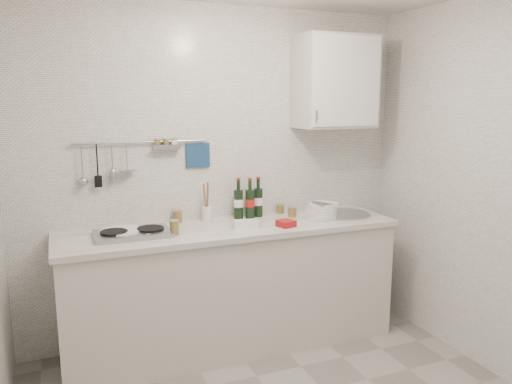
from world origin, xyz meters
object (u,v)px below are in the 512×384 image
at_px(wall_cabinet, 335,82).
at_px(plate_stack_sink, 321,211).
at_px(wine_bottles, 249,198).
at_px(utensil_crock, 207,212).
at_px(plate_stack_hob, 120,233).

bearing_deg(wall_cabinet, plate_stack_sink, -143.63).
height_order(wall_cabinet, wine_bottles, wall_cabinet).
bearing_deg(plate_stack_sink, utensil_crock, 166.58).
xyz_separation_m(plate_stack_sink, utensil_crock, (-0.86, 0.21, 0.02)).
xyz_separation_m(plate_stack_hob, wine_bottles, (0.99, 0.16, 0.14)).
bearing_deg(utensil_crock, plate_stack_sink, -13.42).
xyz_separation_m(wall_cabinet, wine_bottles, (-0.69, 0.08, -0.87)).
relative_size(plate_stack_sink, wine_bottles, 0.95).
height_order(wine_bottles, utensil_crock, wine_bottles).
distance_m(plate_stack_sink, wine_bottles, 0.57).
distance_m(plate_stack_sink, utensil_crock, 0.89).
relative_size(plate_stack_hob, utensil_crock, 0.98).
bearing_deg(utensil_crock, plate_stack_hob, -165.39).
bearing_deg(plate_stack_hob, wine_bottles, 9.21).
height_order(plate_stack_hob, wine_bottles, wine_bottles).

